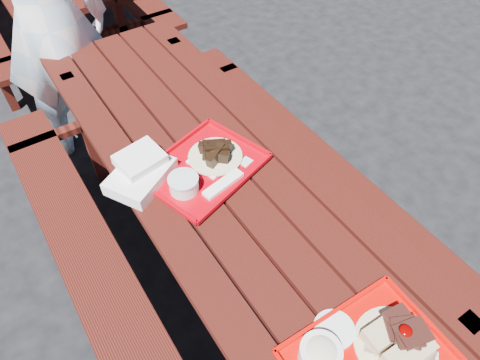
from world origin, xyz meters
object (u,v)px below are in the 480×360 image
(near_tray, at_px, (368,354))
(person, at_px, (48,21))
(far_tray, at_px, (204,168))
(picnic_table_near, at_px, (221,198))

(near_tray, relative_size, person, 0.26)
(near_tray, distance_m, far_tray, 0.88)
(near_tray, relative_size, far_tray, 0.86)
(picnic_table_near, height_order, far_tray, far_tray)
(person, bearing_deg, picnic_table_near, 115.52)
(near_tray, xyz_separation_m, person, (-0.21, 2.16, 0.09))
(near_tray, distance_m, person, 2.17)
(near_tray, xyz_separation_m, far_tray, (-0.02, 0.88, -0.01))
(picnic_table_near, bearing_deg, person, 100.86)
(near_tray, bearing_deg, picnic_table_near, 87.18)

